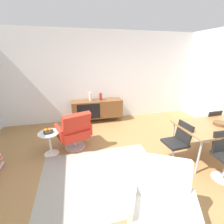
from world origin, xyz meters
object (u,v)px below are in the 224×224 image
Objects in this scene: dining_table at (217,127)px; lounge_chair_red at (75,130)px; vase_sculptural_dark at (90,97)px; wooden_bowl_on_table at (220,124)px; fruit_bowl at (48,131)px; vase_cobalt at (101,97)px; dining_chair_near_window at (178,142)px; dining_chair_back_right at (207,124)px; side_table_round at (50,141)px; armchair_black_shell at (162,203)px; sideboard at (97,109)px.

dining_table is 3.03m from lounge_chair_red.
vase_sculptural_dark is 3.42m from wooden_bowl_on_table.
lounge_chair_red reaches higher than fruit_bowl.
dining_chair_near_window is (1.10, -2.47, -0.37)m from vase_cobalt.
wooden_bowl_on_table is 0.30× the size of dining_chair_back_right.
vase_sculptural_dark is 2.87m from dining_chair_near_window.
vase_cobalt is 2.73m from dining_chair_near_window.
side_table_round is (-2.50, 0.91, -0.15)m from dining_chair_near_window.
armchair_black_shell reaches higher than dining_chair_near_window.
vase_cobalt is 1.15× the size of fruit_bowl.
sideboard reaches higher than fruit_bowl.
lounge_chair_red is 2.34m from armchair_black_shell.
dining_chair_near_window is (1.22, -2.47, 0.03)m from sideboard.
dining_table is (2.31, -2.47, -0.16)m from vase_sculptural_dark.
sideboard is at bearing 63.02° from lounge_chair_red.
armchair_black_shell reaches higher than fruit_bowl.
side_table_round is at bearing -129.59° from sideboard.
dining_chair_near_window is 1.53m from armchair_black_shell.
vase_sculptural_dark is at bearing 144.34° from dining_chair_back_right.
wooden_bowl_on_table is 0.50× the size of side_table_round.
fruit_bowl is (-3.43, 0.93, -0.21)m from wooden_bowl_on_table.
dining_chair_near_window is 2.20m from lounge_chair_red.
dining_chair_back_right is 1.65× the size of side_table_round.
dining_table is at bearing 155.14° from wooden_bowl_on_table.
vase_cobalt is 3.04m from dining_chair_back_right.
armchair_black_shell is (0.20, -3.61, 0.03)m from sideboard.
fruit_bowl is at bearing -84.38° from side_table_round.
vase_cobalt reaches higher than side_table_round.
lounge_chair_red is at bearing -120.58° from vase_cobalt.
dining_chair_back_right is at bearing 36.87° from armchair_black_shell.
wooden_bowl_on_table is at bearing -1.28° from dining_chair_near_window.
lounge_chair_red is at bearing -110.27° from vase_sculptural_dark.
vase_sculptural_dark is at bearing 55.24° from fruit_bowl.
armchair_black_shell is (-2.26, -1.70, -0.00)m from dining_chair_back_right.
dining_chair_back_right reaches higher than wooden_bowl_on_table.
lounge_chair_red is (-0.54, -1.46, -0.39)m from vase_sculptural_dark.
sideboard is 0.46m from vase_sculptural_dark.
dining_chair_near_window is at bearing 48.23° from armchair_black_shell.
wooden_bowl_on_table reaches higher than dining_table.
armchair_black_shell is (0.08, -3.61, -0.37)m from vase_cobalt.
sideboard is 2.02m from side_table_round.
wooden_bowl_on_table is 0.27× the size of lounge_chair_red.
vase_cobalt is 3.63m from armchair_black_shell.
armchair_black_shell is 2.53m from fruit_bowl.
fruit_bowl is (-0.54, -0.09, 0.09)m from lounge_chair_red.
dining_chair_back_right is at bearing 24.09° from dining_chair_near_window.
fruit_bowl is at bearing -132.06° from vase_cobalt.
armchair_black_shell is (-1.02, -1.14, -0.00)m from dining_chair_near_window.
lounge_chair_red is at bearing 172.04° from dining_chair_back_right.
sideboard is at bearing 130.48° from dining_table.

